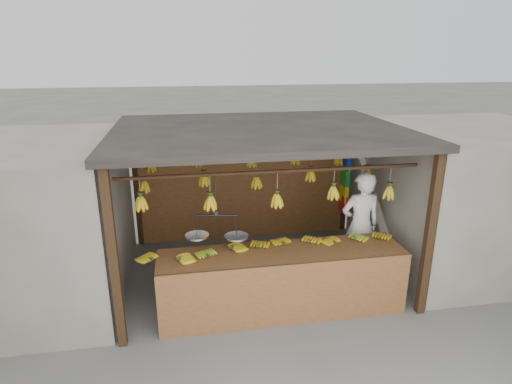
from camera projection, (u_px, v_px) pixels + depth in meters
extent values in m
plane|color=#5B5B57|center=(259.00, 272.00, 7.06)|extent=(80.00, 80.00, 0.00)
cube|color=black|center=(114.00, 261.00, 4.97)|extent=(0.10, 0.10, 2.30)
cube|color=black|center=(429.00, 237.00, 5.63)|extent=(0.10, 0.10, 2.30)
cube|color=black|center=(136.00, 185.00, 7.77)|extent=(0.10, 0.10, 2.30)
cube|color=black|center=(345.00, 175.00, 8.44)|extent=(0.10, 0.10, 2.30)
cube|color=black|center=(260.00, 131.00, 6.33)|extent=(4.30, 3.30, 0.10)
cylinder|color=black|center=(274.00, 172.00, 5.50)|extent=(4.00, 0.05, 0.05)
cylinder|color=black|center=(259.00, 154.00, 6.44)|extent=(4.00, 0.05, 0.05)
cylinder|color=black|center=(249.00, 141.00, 7.37)|extent=(4.00, 0.05, 0.05)
cube|color=brown|center=(245.00, 192.00, 8.18)|extent=(4.00, 0.06, 1.80)
cube|color=slate|center=(12.00, 222.00, 6.10)|extent=(3.00, 3.00, 2.30)
cube|color=slate|center=(466.00, 194.00, 7.30)|extent=(3.00, 3.00, 2.30)
cube|color=brown|center=(282.00, 254.00, 5.78)|extent=(3.35, 0.74, 0.08)
cube|color=brown|center=(288.00, 295.00, 5.57)|extent=(3.35, 0.04, 0.90)
cube|color=black|center=(165.00, 308.00, 5.36)|extent=(0.07, 0.07, 0.82)
cube|color=black|center=(398.00, 285.00, 5.89)|extent=(0.07, 0.07, 0.82)
cube|color=black|center=(167.00, 282.00, 5.97)|extent=(0.07, 0.07, 0.82)
cube|color=black|center=(378.00, 263.00, 6.49)|extent=(0.07, 0.07, 0.82)
ellipsoid|color=#B09112|center=(152.00, 259.00, 5.49)|extent=(0.30, 0.30, 0.06)
ellipsoid|color=#B09112|center=(179.00, 260.00, 5.47)|extent=(0.29, 0.25, 0.06)
ellipsoid|color=#92A523|center=(209.00, 256.00, 5.58)|extent=(0.26, 0.29, 0.06)
ellipsoid|color=#B09112|center=(232.00, 249.00, 5.79)|extent=(0.29, 0.26, 0.06)
ellipsoid|color=#B09112|center=(259.00, 247.00, 5.85)|extent=(0.26, 0.29, 0.06)
ellipsoid|color=#B09112|center=(284.00, 244.00, 5.94)|extent=(0.24, 0.28, 0.06)
ellipsoid|color=#B09112|center=(310.00, 242.00, 5.99)|extent=(0.29, 0.30, 0.06)
ellipsoid|color=#B09112|center=(335.00, 243.00, 5.96)|extent=(0.27, 0.30, 0.06)
ellipsoid|color=#92A523|center=(355.00, 239.00, 6.08)|extent=(0.30, 0.29, 0.06)
ellipsoid|color=#B09112|center=(380.00, 238.00, 6.12)|extent=(0.29, 0.30, 0.06)
ellipsoid|color=#B09112|center=(141.00, 204.00, 5.37)|extent=(0.16, 0.16, 0.28)
ellipsoid|color=#B09112|center=(210.00, 203.00, 5.43)|extent=(0.16, 0.16, 0.28)
ellipsoid|color=#B09112|center=(277.00, 201.00, 5.62)|extent=(0.16, 0.16, 0.28)
ellipsoid|color=#B09112|center=(333.00, 193.00, 5.79)|extent=(0.16, 0.16, 0.28)
ellipsoid|color=#B09112|center=(389.00, 193.00, 5.93)|extent=(0.16, 0.16, 0.28)
ellipsoid|color=#B09112|center=(144.00, 187.00, 6.31)|extent=(0.16, 0.16, 0.28)
ellipsoid|color=#B09112|center=(204.00, 180.00, 6.37)|extent=(0.16, 0.16, 0.28)
ellipsoid|color=#B09112|center=(257.00, 182.00, 6.54)|extent=(0.16, 0.16, 0.28)
ellipsoid|color=#B09112|center=(311.00, 175.00, 6.69)|extent=(0.16, 0.16, 0.28)
ellipsoid|color=#B09112|center=(367.00, 174.00, 6.83)|extent=(0.16, 0.16, 0.28)
ellipsoid|color=#B09112|center=(151.00, 167.00, 7.25)|extent=(0.16, 0.16, 0.28)
ellipsoid|color=#B09112|center=(198.00, 161.00, 7.35)|extent=(0.16, 0.16, 0.28)
ellipsoid|color=#92A523|center=(252.00, 162.00, 7.46)|extent=(0.16, 0.16, 0.28)
ellipsoid|color=#B09112|center=(296.00, 159.00, 7.59)|extent=(0.16, 0.16, 0.28)
ellipsoid|color=#B09112|center=(339.00, 160.00, 7.77)|extent=(0.16, 0.16, 0.28)
cylinder|color=black|center=(215.00, 195.00, 5.46)|extent=(0.02, 0.02, 0.55)
cylinder|color=black|center=(216.00, 215.00, 5.55)|extent=(0.56, 0.15, 0.02)
cylinder|color=silver|center=(197.00, 236.00, 5.65)|extent=(0.31, 0.31, 0.02)
cylinder|color=silver|center=(236.00, 237.00, 5.63)|extent=(0.31, 0.31, 0.02)
imported|color=white|center=(360.00, 226.00, 6.70)|extent=(0.64, 0.43, 1.75)
cube|color=#1426BF|center=(346.00, 160.00, 8.18)|extent=(0.08, 0.26, 0.34)
cube|color=#199926|center=(345.00, 178.00, 8.29)|extent=(0.08, 0.26, 0.34)
cube|color=yellow|center=(344.00, 193.00, 8.39)|extent=(0.08, 0.26, 0.34)
cube|color=red|center=(343.00, 203.00, 8.46)|extent=(0.08, 0.26, 0.34)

